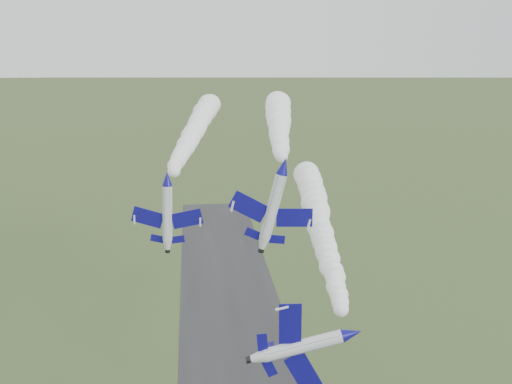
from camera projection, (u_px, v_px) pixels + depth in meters
jet_lead at (352, 334)px, 60.25m from camera, size 4.20×12.73×10.19m
smoke_trail_jet_lead at (319, 221)px, 92.46m from camera, size 9.78×61.67×5.25m
jet_pair_left at (167, 179)px, 75.44m from camera, size 9.65×11.45×2.83m
smoke_trail_jet_pair_left at (196, 128)px, 112.10m from camera, size 14.26×71.41×5.11m
jet_pair_right at (284, 166)px, 77.77m from camera, size 11.61×14.21×4.24m
smoke_trail_jet_pair_right at (279, 124)px, 108.13m from camera, size 11.63×56.65×5.50m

